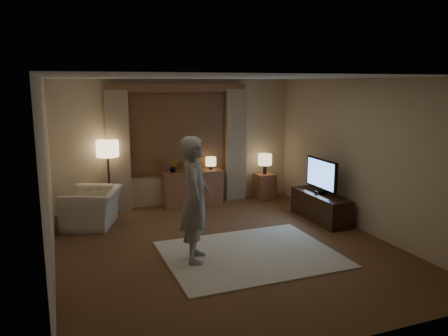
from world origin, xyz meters
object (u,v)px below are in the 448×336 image
armchair (92,208)px  person (196,199)px  side_table (264,186)px  sideboard (193,189)px  tv_stand (320,207)px

armchair → person: 2.57m
armchair → side_table: (3.70, 0.57, -0.05)m
sideboard → tv_stand: (1.93, -1.79, -0.10)m
side_table → tv_stand: (0.29, -1.74, -0.03)m
armchair → side_table: armchair is taller
side_table → person: 3.73m
armchair → side_table: bearing=119.2°
sideboard → tv_stand: bearing=-42.9°
armchair → tv_stand: bearing=94.1°
sideboard → person: (-0.82, -2.79, 0.57)m
sideboard → tv_stand: sideboard is taller
armchair → person: (1.25, -2.16, 0.58)m
armchair → person: person is taller
sideboard → armchair: size_ratio=1.17×
armchair → sideboard: bearing=127.2°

